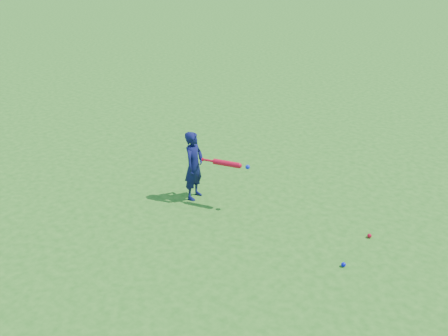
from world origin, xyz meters
name	(u,v)px	position (x,y,z in m)	size (l,w,h in m)	color
ground	(216,190)	(0.00, 0.00, 0.00)	(80.00, 80.00, 0.00)	#27711A
child	(194,166)	(-0.12, -0.38, 0.55)	(0.40, 0.26, 1.10)	#10124A
ground_ball_red	(369,236)	(2.54, 0.22, 0.03)	(0.06, 0.06, 0.06)	red
ground_ball_blue	(343,265)	(2.55, -0.61, 0.03)	(0.06, 0.06, 0.06)	#0C0FD8
bat_swing	(228,164)	(0.46, -0.27, 0.70)	(0.74, 0.26, 0.09)	red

